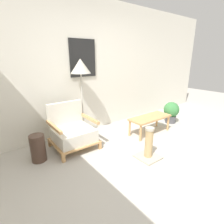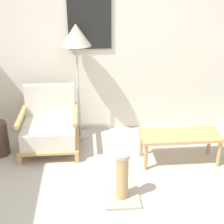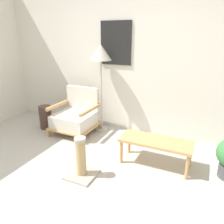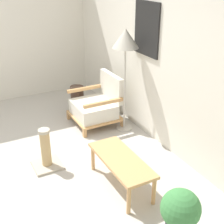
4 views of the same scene
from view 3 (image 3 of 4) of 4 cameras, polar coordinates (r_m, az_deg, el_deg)
name	(u,v)px [view 3 (image 3 of 4)]	position (r m, az deg, el deg)	size (l,w,h in m)	color
ground_plane	(48,195)	(2.70, -16.42, -20.04)	(14.00, 14.00, 0.00)	#B7B2A8
wall_back	(122,55)	(3.91, 2.57, 14.61)	(8.00, 0.09, 2.70)	silver
armchair	(76,116)	(3.96, -9.50, -1.13)	(0.73, 0.69, 0.79)	tan
floor_lamp	(101,56)	(3.78, -2.95, 14.34)	(0.38, 0.38, 1.55)	#B7B2A8
coffee_table	(156,143)	(2.99, 11.42, -8.04)	(0.95, 0.39, 0.37)	tan
vase	(46,117)	(4.31, -16.97, -1.29)	(0.23, 0.23, 0.43)	#473328
scratching_post	(81,162)	(2.80, -8.06, -12.81)	(0.35, 0.35, 0.53)	#B2A893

